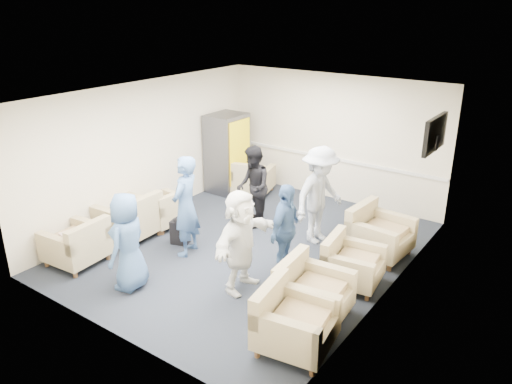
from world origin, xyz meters
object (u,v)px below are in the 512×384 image
Objects in this scene: armchair_right_near at (292,323)px; armchair_right_far at (377,235)px; armchair_left_near at (78,245)px; armchair_right_midnear at (310,294)px; armchair_corner at (251,180)px; person_mid_right at (285,230)px; person_mid_left at (186,206)px; person_back_left at (253,187)px; person_front_right at (241,241)px; armchair_left_mid at (131,220)px; person_front_left at (128,242)px; person_back_right at (319,195)px; armchair_left_far at (166,211)px; vending_machine at (227,153)px; armchair_right_midfar at (350,265)px.

armchair_right_near is 1.03× the size of armchair_right_far.
armchair_left_near is 4.98m from armchair_right_far.
armchair_right_midnear is 2.23m from armchair_right_far.
armchair_right_midnear is 0.97× the size of armchair_right_far.
person_mid_right is (2.46, -2.49, 0.41)m from armchair_corner.
person_mid_left reaches higher than person_back_left.
armchair_left_near is 0.90× the size of armchair_right_near.
armchair_right_near is at bearing -120.81° from person_front_right.
person_mid_right is 0.95× the size of person_front_right.
armchair_left_mid is 0.63× the size of person_front_left.
person_mid_left is 0.98× the size of person_back_right.
armchair_left_far is 2.29m from vending_machine.
person_back_right reaches higher than armchair_left_near.
vending_machine is at bearing 80.95° from armchair_right_far.
armchair_left_far is 4.23m from armchair_right_near.
person_mid_right reaches higher than armchair_right_far.
armchair_right_midnear is 2.72m from person_mid_left.
armchair_right_far is 0.95× the size of armchair_corner.
person_mid_left reaches higher than person_front_left.
armchair_right_near is at bearing 54.00° from person_mid_left.
armchair_right_midnear is at bearing 120.50° from armchair_corner.
armchair_right_far is at bearing 114.17° from armchair_left_far.
armchair_right_near is 0.97× the size of armchair_corner.
person_back_right reaches higher than armchair_right_far.
vending_machine is (-0.12, 2.97, 0.52)m from armchair_left_mid.
armchair_right_midfar is 3.35m from person_front_left.
armchair_left_far is 0.49× the size of person_mid_left.
person_back_right is (2.80, 3.02, 0.55)m from armchair_left_near.
armchair_corner is at bearing 37.68° from person_mid_right.
armchair_right_midnear is at bearing 67.17° from person_mid_left.
armchair_left_near is 4.24m from armchair_corner.
person_front_left is at bearing 85.32° from armchair_right_near.
armchair_left_mid is 0.95× the size of armchair_right_near.
armchair_right_midnear is at bearing 81.10° from armchair_left_far.
armchair_right_midnear is at bearing 99.18° from armchair_left_near.
armchair_left_near is at bearing 113.60° from person_mid_right.
armchair_corner is at bearing 176.97° from armchair_left_far.
armchair_left_mid is 1.06× the size of armchair_right_midfar.
person_back_right is at bearing 137.53° from person_front_left.
person_mid_right is at bearing 116.21° from armchair_left_near.
armchair_corner is 0.68× the size of person_front_left.
armchair_left_near is 1.31m from person_front_left.
armchair_left_far is at bearing -163.84° from person_front_left.
person_front_right is (1.18, -1.95, 0.00)m from person_back_left.
person_front_left is at bearing -71.47° from vending_machine.
person_back_right is (1.60, 1.70, 0.01)m from person_mid_left.
vending_machine reaches higher than person_front_right.
person_back_left is (0.20, 2.89, 0.03)m from person_front_left.
armchair_right_near is at bearing 74.57° from armchair_left_mid.
armchair_right_midfar is 0.60× the size of person_front_left.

